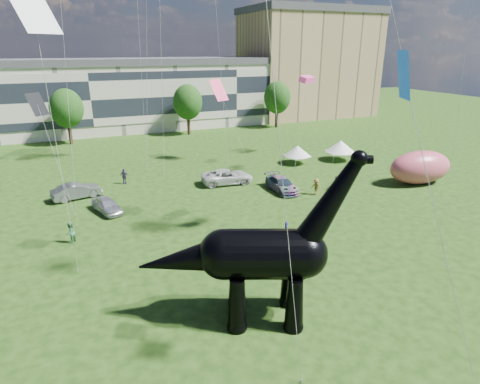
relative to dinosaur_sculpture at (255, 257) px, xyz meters
name	(u,v)px	position (x,y,z in m)	size (l,w,h in m)	color
ground	(307,308)	(3.26, -0.55, -3.94)	(220.00, 220.00, 0.00)	#16330C
terrace_row	(89,100)	(-4.74, 61.45, 2.06)	(78.00, 11.00, 12.00)	beige
apartment_block	(307,66)	(43.26, 64.45, 7.06)	(28.00, 18.00, 22.00)	tan
tree_mid_left	(66,105)	(-8.74, 52.45, 2.35)	(5.20, 5.20, 9.44)	#382314
tree_mid_right	(188,99)	(11.26, 52.45, 2.35)	(5.20, 5.20, 9.44)	#382314
tree_far_right	(277,95)	(29.26, 52.45, 2.35)	(5.20, 5.20, 9.44)	#382314
dinosaur_sculpture	(255,257)	(0.00, 0.00, 0.00)	(12.43, 6.65, 10.43)	black
car_silver	(107,205)	(-6.33, 19.92, -3.21)	(1.72, 4.28, 1.46)	silver
car_grey	(77,191)	(-8.84, 25.09, -3.12)	(1.74, 4.98, 1.64)	slate
car_white	(227,177)	(7.45, 23.49, -3.11)	(2.76, 5.99, 1.66)	silver
car_dark	(282,184)	(12.05, 18.72, -3.18)	(2.12, 5.21, 1.51)	#595960
gazebo_near	(297,151)	(19.35, 27.79, -2.20)	(4.04, 4.04, 2.48)	silver
gazebo_far	(341,146)	(25.76, 26.88, -1.96)	(4.97, 4.97, 2.81)	white
inflatable_pink	(420,167)	(28.01, 14.84, -2.01)	(7.73, 3.87, 3.87)	#CD4F64
visitors	(201,217)	(1.07, 13.44, -3.08)	(52.46, 42.14, 1.84)	brown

